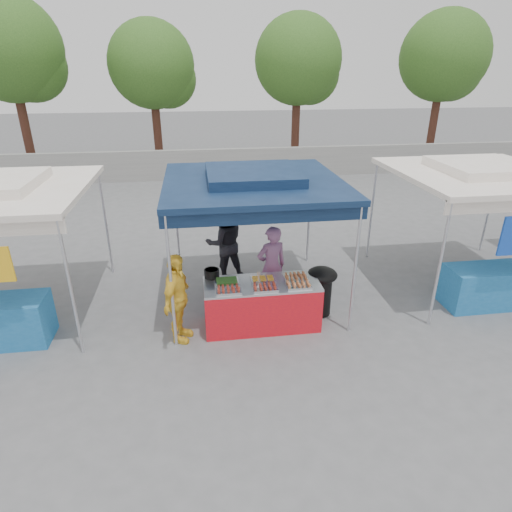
{
  "coord_description": "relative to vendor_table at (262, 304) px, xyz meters",
  "views": [
    {
      "loc": [
        -1.02,
        -6.56,
        4.28
      ],
      "look_at": [
        0.0,
        0.6,
        1.05
      ],
      "focal_mm": 30.0,
      "sensor_mm": 36.0,
      "label": 1
    }
  ],
  "objects": [
    {
      "name": "crate_left",
      "position": [
        -0.51,
        0.5,
        -0.26
      ],
      "size": [
        0.55,
        0.39,
        0.33
      ],
      "primitive_type": "cube",
      "color": "#1546B1",
      "rests_on": "ground_plane"
    },
    {
      "name": "wok_burner",
      "position": [
        1.15,
        0.25,
        0.13
      ],
      "size": [
        0.56,
        0.56,
        0.94
      ],
      "rotation": [
        0.0,
        0.0,
        -0.42
      ],
      "color": "black",
      "rests_on": "ground_plane"
    },
    {
      "name": "food_tray_fr",
      "position": [
        0.59,
        -0.23,
        0.46
      ],
      "size": [
        0.42,
        0.3,
        0.07
      ],
      "color": "silver",
      "rests_on": "vendor_table"
    },
    {
      "name": "vendor_table",
      "position": [
        0.0,
        0.0,
        0.0
      ],
      "size": [
        2.0,
        0.8,
        0.85
      ],
      "color": "red",
      "rests_on": "ground_plane"
    },
    {
      "name": "helper_man",
      "position": [
        -0.49,
        1.92,
        0.42
      ],
      "size": [
        0.91,
        0.76,
        1.7
      ],
      "primitive_type": "imported",
      "rotation": [
        0.0,
        0.0,
        3.29
      ],
      "color": "black",
      "rests_on": "ground_plane"
    },
    {
      "name": "crate_right",
      "position": [
        0.28,
        0.57,
        -0.27
      ],
      "size": [
        0.52,
        0.37,
        0.31
      ],
      "primitive_type": "cube",
      "color": "#1546B1",
      "rests_on": "ground_plane"
    },
    {
      "name": "neighbor_stall_right",
      "position": [
        4.5,
        0.67,
        1.18
      ],
      "size": [
        3.2,
        3.2,
        2.57
      ],
      "color": "silver",
      "rests_on": "ground_plane"
    },
    {
      "name": "main_canopy",
      "position": [
        0.0,
        1.07,
        1.94
      ],
      "size": [
        3.2,
        3.2,
        2.57
      ],
      "color": "silver",
      "rests_on": "ground_plane"
    },
    {
      "name": "food_tray_bl",
      "position": [
        -0.6,
        0.05,
        0.46
      ],
      "size": [
        0.42,
        0.3,
        0.07
      ],
      "color": "silver",
      "rests_on": "vendor_table"
    },
    {
      "name": "customer_person",
      "position": [
        -1.44,
        -0.24,
        0.36
      ],
      "size": [
        0.66,
        1.0,
        1.57
      ],
      "primitive_type": "imported",
      "rotation": [
        0.0,
        0.0,
        1.24
      ],
      "color": "yellow",
      "rests_on": "ground_plane"
    },
    {
      "name": "vendor_woman",
      "position": [
        0.3,
        0.7,
        0.38
      ],
      "size": [
        0.67,
        0.53,
        1.62
      ],
      "primitive_type": "imported",
      "rotation": [
        0.0,
        0.0,
        3.4
      ],
      "color": "#965F8E",
      "rests_on": "ground_plane"
    },
    {
      "name": "tree_0",
      "position": [
        -7.7,
        12.9,
        4.3
      ],
      "size": [
        4.02,
        4.02,
        6.91
      ],
      "color": "#47251B",
      "rests_on": "ground_plane"
    },
    {
      "name": "crate_stacked",
      "position": [
        0.28,
        0.57,
        0.03
      ],
      "size": [
        0.49,
        0.34,
        0.29
      ],
      "primitive_type": "cube",
      "color": "#1546B1",
      "rests_on": "crate_right"
    },
    {
      "name": "cooking_pot",
      "position": [
        -0.84,
        0.33,
        0.5
      ],
      "size": [
        0.26,
        0.26,
        0.15
      ],
      "primitive_type": "cylinder",
      "color": "black",
      "rests_on": "vendor_table"
    },
    {
      "name": "tree_1",
      "position": [
        -2.45,
        13.43,
        3.74
      ],
      "size": [
        3.59,
        3.54,
        6.09
      ],
      "color": "#47251B",
      "rests_on": "ground_plane"
    },
    {
      "name": "food_tray_bm",
      "position": [
        0.03,
        0.07,
        0.46
      ],
      "size": [
        0.42,
        0.3,
        0.07
      ],
      "color": "silver",
      "rests_on": "vendor_table"
    },
    {
      "name": "tree_3",
      "position": [
        10.22,
        12.92,
        4.07
      ],
      "size": [
        3.83,
        3.83,
        6.58
      ],
      "color": "#47251B",
      "rests_on": "ground_plane"
    },
    {
      "name": "tree_2",
      "position": [
        3.69,
        13.06,
        3.92
      ],
      "size": [
        3.72,
        3.7,
        6.35
      ],
      "color": "#47251B",
      "rests_on": "ground_plane"
    },
    {
      "name": "food_tray_fl",
      "position": [
        -0.59,
        -0.24,
        0.46
      ],
      "size": [
        0.42,
        0.3,
        0.07
      ],
      "color": "silver",
      "rests_on": "vendor_table"
    },
    {
      "name": "food_tray_br",
      "position": [
        0.62,
        0.06,
        0.46
      ],
      "size": [
        0.42,
        0.3,
        0.07
      ],
      "color": "silver",
      "rests_on": "vendor_table"
    },
    {
      "name": "skewer_cup",
      "position": [
        -0.07,
        -0.14,
        0.47
      ],
      "size": [
        0.08,
        0.08,
        0.1
      ],
      "primitive_type": "cylinder",
      "color": "silver",
      "rests_on": "vendor_table"
    },
    {
      "name": "food_tray_fm",
      "position": [
        0.02,
        -0.24,
        0.46
      ],
      "size": [
        0.42,
        0.3,
        0.07
      ],
      "color": "silver",
      "rests_on": "vendor_table"
    },
    {
      "name": "back_wall",
      "position": [
        0.0,
        11.1,
        0.17
      ],
      "size": [
        40.0,
        0.25,
        1.2
      ],
      "primitive_type": "cube",
      "color": "gray",
      "rests_on": "ground_plane"
    },
    {
      "name": "ground_plane",
      "position": [
        0.0,
        0.1,
        -0.43
      ],
      "size": [
        80.0,
        80.0,
        0.0
      ],
      "primitive_type": "plane",
      "color": "slate"
    }
  ]
}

